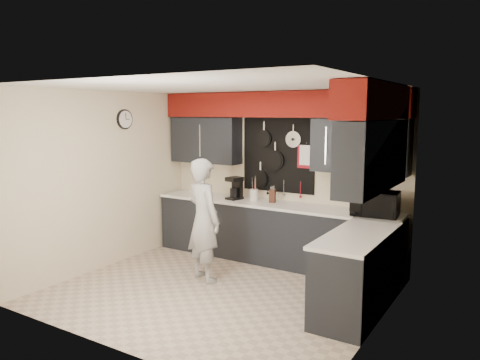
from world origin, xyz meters
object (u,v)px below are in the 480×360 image
Objects in this scene: utensil_crock at (254,195)px; coffee_maker at (235,188)px; microwave at (375,204)px; person at (204,220)px; knife_block at (272,196)px.

coffee_maker is (-0.31, -0.06, 0.10)m from utensil_crock.
microwave reaches higher than utensil_crock.
microwave is 1.93m from utensil_crock.
microwave is 2.30m from person.
person reaches higher than knife_block.
person reaches higher than utensil_crock.
microwave is at bearing -129.65° from person.
coffee_maker is (-2.23, 0.05, 0.02)m from microwave.
coffee_maker reaches higher than microwave.
person reaches higher than microwave.
utensil_crock is (-0.33, 0.01, -0.01)m from knife_block.
person is at bearing -156.45° from microwave.
person is at bearing -93.17° from utensil_crock.
coffee_maker is at bearing -168.27° from utensil_crock.
person is (0.24, -1.17, -0.26)m from coffee_maker.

